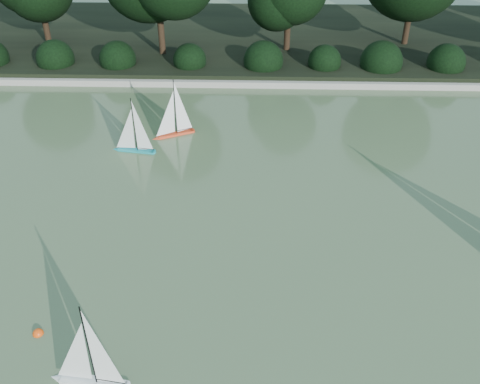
# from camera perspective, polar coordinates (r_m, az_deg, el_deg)

# --- Properties ---
(ground) EXTENTS (80.00, 80.00, 0.00)m
(ground) POSITION_cam_1_polar(r_m,az_deg,el_deg) (8.50, 1.35, -12.99)
(ground) COLOR #435734
(ground) RESTS_ON ground
(pond_coping) EXTENTS (40.00, 0.35, 0.18)m
(pond_coping) POSITION_cam_1_polar(r_m,az_deg,el_deg) (16.02, 1.67, 11.51)
(pond_coping) COLOR gray
(pond_coping) RESTS_ON ground
(far_bank) EXTENTS (40.00, 8.00, 0.30)m
(far_bank) POSITION_cam_1_polar(r_m,az_deg,el_deg) (19.75, 1.73, 16.11)
(far_bank) COLOR black
(far_bank) RESTS_ON ground
(shrub_hedge) EXTENTS (29.10, 1.10, 1.10)m
(shrub_hedge) POSITION_cam_1_polar(r_m,az_deg,el_deg) (16.72, 1.70, 13.83)
(shrub_hedge) COLOR black
(shrub_hedge) RESTS_ON ground
(sailboat_white_a) EXTENTS (1.15, 0.34, 1.57)m
(sailboat_white_a) POSITION_cam_1_polar(r_m,az_deg,el_deg) (7.80, -16.20, -17.84)
(sailboat_white_a) COLOR white
(sailboat_white_a) RESTS_ON ground
(sailboat_orange) EXTENTS (1.06, 0.63, 1.52)m
(sailboat_orange) POSITION_cam_1_polar(r_m,az_deg,el_deg) (13.25, -7.29, 6.92)
(sailboat_orange) COLOR #E94522
(sailboat_orange) RESTS_ON ground
(sailboat_teal) EXTENTS (1.07, 0.32, 1.46)m
(sailboat_teal) POSITION_cam_1_polar(r_m,az_deg,el_deg) (12.72, -11.47, 5.22)
(sailboat_teal) COLOR teal
(sailboat_teal) RESTS_ON ground
(race_buoy) EXTENTS (0.16, 0.16, 0.16)m
(race_buoy) POSITION_cam_1_polar(r_m,az_deg,el_deg) (8.78, -20.72, -13.95)
(race_buoy) COLOR #FF4B0D
(race_buoy) RESTS_ON ground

